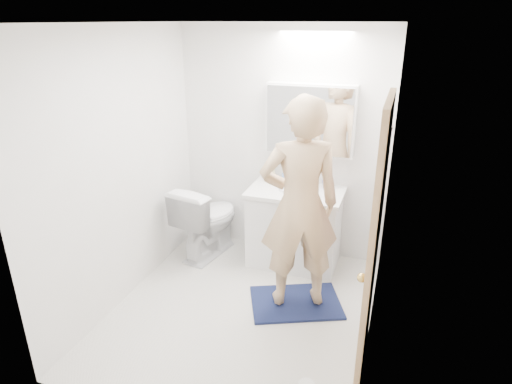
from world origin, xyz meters
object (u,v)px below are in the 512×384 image
at_px(soap_bottle_b, 287,175).
at_px(toothbrush_cup, 326,184).
at_px(vanity_cabinet, 294,229).
at_px(person, 300,206).
at_px(soap_bottle_a, 271,171).
at_px(medicine_cabinet, 310,120).
at_px(toilet, 208,219).

height_order(soap_bottle_b, toothbrush_cup, soap_bottle_b).
bearing_deg(vanity_cabinet, person, -73.98).
bearing_deg(soap_bottle_b, toothbrush_cup, -2.74).
xyz_separation_m(soap_bottle_a, toothbrush_cup, (0.58, 0.01, -0.08)).
distance_m(vanity_cabinet, person, 0.95).
bearing_deg(person, vanity_cabinet, -97.54).
distance_m(person, soap_bottle_b, 0.96).
height_order(medicine_cabinet, toothbrush_cup, medicine_cabinet).
relative_size(vanity_cabinet, person, 0.48).
distance_m(person, soap_bottle_a, 1.00).
relative_size(toilet, soap_bottle_b, 4.74).
distance_m(toilet, person, 1.41).
bearing_deg(soap_bottle_a, toothbrush_cup, 0.98).
height_order(soap_bottle_a, soap_bottle_b, soap_bottle_a).
distance_m(vanity_cabinet, toothbrush_cup, 0.57).
height_order(medicine_cabinet, toilet, medicine_cabinet).
bearing_deg(toilet, toothbrush_cup, -155.85).
xyz_separation_m(vanity_cabinet, soap_bottle_b, (-0.14, 0.18, 0.52)).
bearing_deg(toilet, soap_bottle_a, -145.78).
bearing_deg(soap_bottle_b, vanity_cabinet, -52.17).
relative_size(medicine_cabinet, toilet, 1.07).
height_order(person, soap_bottle_b, person).
height_order(vanity_cabinet, toothbrush_cup, toothbrush_cup).
height_order(toilet, soap_bottle_b, soap_bottle_b).
height_order(medicine_cabinet, person, person).
bearing_deg(medicine_cabinet, person, -81.77).
bearing_deg(medicine_cabinet, toothbrush_cup, -13.55).
bearing_deg(soap_bottle_a, vanity_cabinet, -26.11).
bearing_deg(person, soap_bottle_b, -92.48).
relative_size(person, soap_bottle_a, 7.48).
bearing_deg(toothbrush_cup, vanity_cabinet, -150.14).
distance_m(vanity_cabinet, medicine_cabinet, 1.13).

